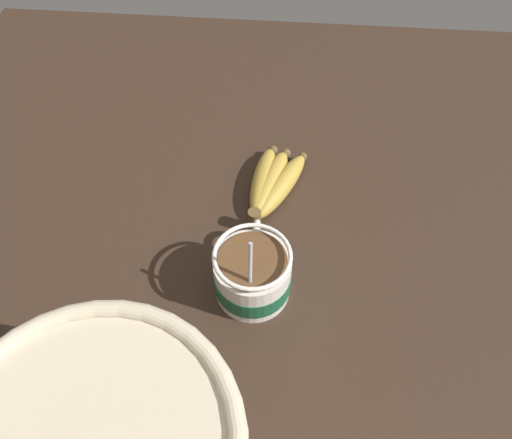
{
  "coord_description": "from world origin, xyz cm",
  "views": [
    {
      "loc": [
        -38.48,
        -2.32,
        65.29
      ],
      "look_at": [
        5.8,
        1.5,
        7.04
      ],
      "focal_mm": 35.0,
      "sensor_mm": 36.0,
      "label": 1
    }
  ],
  "objects": [
    {
      "name": "banana_bunch",
      "position": [
        14.95,
        -0.31,
        4.87
      ],
      "size": [
        17.38,
        10.16,
        4.24
      ],
      "color": "brown",
      "rests_on": "table"
    },
    {
      "name": "table",
      "position": [
        0.0,
        0.0,
        1.54
      ],
      "size": [
        130.77,
        130.77,
        3.08
      ],
      "color": "#332319",
      "rests_on": "ground"
    },
    {
      "name": "coffee_mug",
      "position": [
        -3.62,
        1.15,
        7.02
      ],
      "size": [
        13.9,
        10.6,
        14.29
      ],
      "color": "white",
      "rests_on": "table"
    }
  ]
}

